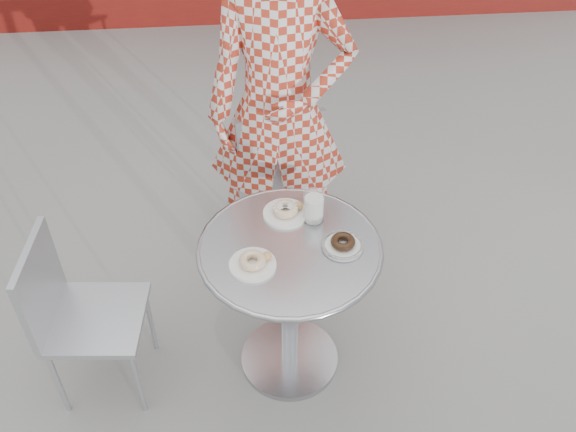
{
  "coord_description": "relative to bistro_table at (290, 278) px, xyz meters",
  "views": [
    {
      "loc": [
        -0.18,
        -1.74,
        2.48
      ],
      "look_at": [
        -0.01,
        0.13,
        0.81
      ],
      "focal_mm": 40.0,
      "sensor_mm": 36.0,
      "label": 1
    }
  ],
  "objects": [
    {
      "name": "plate_checker",
      "position": [
        0.2,
        -0.02,
        0.19
      ],
      "size": [
        0.17,
        0.17,
        0.04
      ],
      "rotation": [
        0.0,
        0.0,
        -0.21
      ],
      "color": "white",
      "rests_on": "bistro_table"
    },
    {
      "name": "milk_cup",
      "position": [
        0.11,
        0.15,
        0.24
      ],
      "size": [
        0.09,
        0.09,
        0.13
      ],
      "rotation": [
        0.0,
        0.0,
        -0.43
      ],
      "color": "white",
      "rests_on": "bistro_table"
    },
    {
      "name": "plate_far",
      "position": [
        0.0,
        0.19,
        0.2
      ],
      "size": [
        0.18,
        0.18,
        0.05
      ],
      "rotation": [
        0.0,
        0.0,
        -0.07
      ],
      "color": "white",
      "rests_on": "bistro_table"
    },
    {
      "name": "plate_near",
      "position": [
        -0.15,
        -0.09,
        0.2
      ],
      "size": [
        0.18,
        0.18,
        0.05
      ],
      "rotation": [
        0.0,
        0.0,
        -0.06
      ],
      "color": "white",
      "rests_on": "bistro_table"
    },
    {
      "name": "seated_person",
      "position": [
        0.02,
        0.7,
        0.36
      ],
      "size": [
        0.71,
        0.51,
        1.83
      ],
      "primitive_type": "imported",
      "rotation": [
        0.0,
        0.0,
        -0.11
      ],
      "color": "#B22E1B",
      "rests_on": "ground"
    },
    {
      "name": "ground",
      "position": [
        0.01,
        -0.03,
        -0.56
      ],
      "size": [
        60.0,
        60.0,
        0.0
      ],
      "primitive_type": "plane",
      "color": "#999792",
      "rests_on": "ground"
    },
    {
      "name": "chair_far",
      "position": [
        -0.01,
        0.88,
        -0.28
      ],
      "size": [
        0.49,
        0.49,
        0.89
      ],
      "rotation": [
        0.0,
        0.0,
        3.3
      ],
      "color": "#ADB0B5",
      "rests_on": "ground"
    },
    {
      "name": "bistro_table",
      "position": [
        0.0,
        0.0,
        0.0
      ],
      "size": [
        0.73,
        0.73,
        0.74
      ],
      "rotation": [
        0.0,
        0.0,
        -0.01
      ],
      "color": "#BDBDC2",
      "rests_on": "ground"
    },
    {
      "name": "chair_left",
      "position": [
        -0.81,
        -0.02,
        -0.31
      ],
      "size": [
        0.42,
        0.42,
        0.81
      ],
      "rotation": [
        0.0,
        0.0,
        1.48
      ],
      "color": "#ADB0B5",
      "rests_on": "ground"
    }
  ]
}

